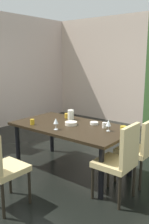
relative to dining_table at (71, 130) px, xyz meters
name	(u,v)px	position (x,y,z in m)	size (l,w,h in m)	color
ground_plane	(58,162)	(-0.39, 0.12, -0.67)	(5.40, 6.34, 0.02)	black
back_panel_interior	(98,69)	(-1.65, 3.24, 0.76)	(2.88, 0.10, 2.85)	beige
dining_table	(71,130)	(0.00, 0.00, 0.00)	(1.82, 1.01, 0.74)	black
chair_right_near	(120,159)	(1.01, -0.29, -0.11)	(0.44, 0.44, 0.99)	tan
chair_right_far	(140,147)	(1.00, 0.29, -0.13)	(0.44, 0.44, 0.93)	tan
wine_glass_east	(108,123)	(0.60, 0.09, 0.19)	(0.08, 0.08, 0.16)	silver
wine_glass_front	(56,121)	(-0.02, -0.32, 0.20)	(0.07, 0.07, 0.17)	silver
serving_bowl_west	(94,123)	(0.25, 0.26, 0.10)	(0.13, 0.13, 0.04)	silver
serving_bowl_corner	(71,123)	(-0.01, 0.01, 0.10)	(0.19, 0.19, 0.05)	beige
cup_right	(67,116)	(-0.36, 0.32, 0.12)	(0.08, 0.08, 0.08)	#BA8C24
cup_north	(105,125)	(0.48, 0.19, 0.12)	(0.07, 0.07, 0.08)	silver
cup_center	(32,122)	(-0.50, -0.35, 0.12)	(0.07, 0.07, 0.08)	#B98D1A
cup_rear	(123,129)	(0.81, 0.14, 0.13)	(0.08, 0.08, 0.10)	#B19123
pitcher_south	(71,115)	(-0.23, 0.27, 0.16)	(0.11, 0.10, 0.17)	white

